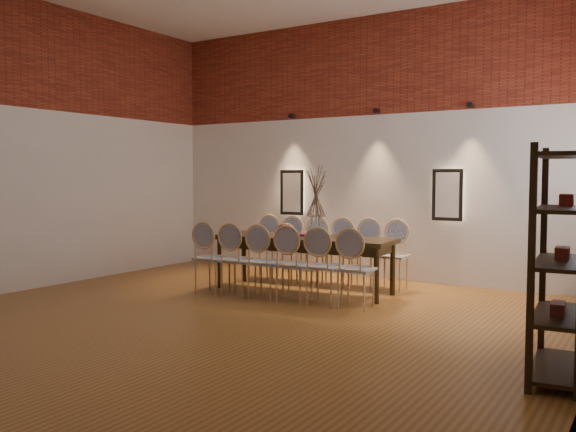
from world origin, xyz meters
The scene contains 28 objects.
floor centered at (0.00, 0.00, -0.01)m, with size 7.00×7.00×0.02m, color #915C26.
wall_back centered at (0.00, 3.55, 2.00)m, with size 7.00×0.10×4.00m, color silver.
wall_left centered at (-3.55, 0.00, 2.00)m, with size 0.10×7.00×4.00m, color silver.
brick_band_back centered at (0.00, 3.48, 3.25)m, with size 7.00×0.02×1.50m, color maroon.
brick_band_left centered at (-3.48, 0.00, 3.25)m, with size 0.02×7.00×1.50m, color maroon.
niche_left centered at (-1.30, 3.45, 1.30)m, with size 0.36×0.06×0.66m, color #FFEAC6.
niche_right centered at (1.30, 3.45, 1.30)m, with size 0.36×0.06×0.66m, color #FFEAC6.
spot_fixture_left centered at (-1.30, 3.42, 2.55)m, with size 0.08×0.08×0.10m, color black.
spot_fixture_mid centered at (0.20, 3.42, 2.55)m, with size 0.08×0.08×0.10m, color black.
spot_fixture_right centered at (1.60, 3.42, 2.55)m, with size 0.08×0.08×0.10m, color black.
dining_table centered at (-0.21, 1.95, 0.38)m, with size 2.47×0.79×0.75m, color black.
chair_near_a centered at (-1.18, 1.20, 0.47)m, with size 0.44×0.44×0.94m, color tan, non-canonical shape.
chair_near_b centered at (-0.77, 1.23, 0.47)m, with size 0.44×0.44×0.94m, color tan, non-canonical shape.
chair_near_c centered at (-0.36, 1.26, 0.47)m, with size 0.44×0.44×0.94m, color tan, non-canonical shape.
chair_near_d centered at (0.05, 1.29, 0.47)m, with size 0.44×0.44×0.94m, color tan, non-canonical shape.
chair_near_e centered at (0.46, 1.32, 0.47)m, with size 0.44×0.44×0.94m, color tan, non-canonical shape.
chair_near_f centered at (0.87, 1.35, 0.47)m, with size 0.44×0.44×0.94m, color tan, non-canonical shape.
chair_far_a centered at (-1.28, 2.55, 0.47)m, with size 0.44×0.44×0.94m, color tan, non-canonical shape.
chair_far_b centered at (-0.87, 2.58, 0.47)m, with size 0.44×0.44×0.94m, color tan, non-canonical shape.
chair_far_c centered at (-0.46, 2.61, 0.47)m, with size 0.44×0.44×0.94m, color tan, non-canonical shape.
chair_far_d centered at (-0.05, 2.64, 0.47)m, with size 0.44×0.44×0.94m, color tan, non-canonical shape.
chair_far_e centered at (0.36, 2.67, 0.47)m, with size 0.44×0.44×0.94m, color tan, non-canonical shape.
chair_far_f centered at (0.77, 2.70, 0.47)m, with size 0.44×0.44×0.94m, color tan, non-canonical shape.
vase centered at (-0.03, 1.96, 0.90)m, with size 0.14×0.14×0.30m, color silver.
dried_branches centered at (-0.03, 1.96, 1.35)m, with size 0.50×0.50×0.70m, color brown, non-canonical shape.
bowl centered at (-0.45, 1.88, 0.84)m, with size 0.24×0.24×0.18m, color maroon.
book centered at (-0.15, 2.04, 0.77)m, with size 0.26×0.18×0.03m, color #7D104D.
shelving_rack centered at (3.28, -0.09, 0.90)m, with size 0.38×1.00×1.80m, color black, non-canonical shape.
Camera 1 is at (3.96, -5.13, 1.56)m, focal length 38.00 mm.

